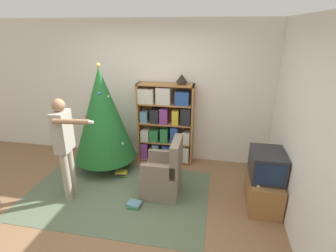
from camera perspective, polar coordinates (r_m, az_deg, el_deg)
name	(u,v)px	position (r m, az deg, el deg)	size (l,w,h in m)	color
ground_plane	(123,216)	(3.89, -9.83, -18.65)	(14.00, 14.00, 0.00)	#846042
wall_back	(154,92)	(4.98, -3.05, 7.42)	(8.00, 0.10, 2.60)	silver
wall_right	(313,143)	(3.18, 29.08, -3.21)	(0.10, 8.00, 2.60)	silver
area_rug	(117,194)	(4.30, -10.98, -14.32)	(2.80, 1.81, 0.01)	#56664C
bookshelf	(165,124)	(4.87, -0.62, 0.54)	(1.03, 0.28, 1.51)	#A8703D
tv_stand	(263,190)	(4.14, 19.99, -13.04)	(0.44, 0.78, 0.46)	#996638
television	(267,165)	(3.93, 20.76, -7.88)	(0.45, 0.57, 0.39)	#28282D
game_remote	(258,184)	(3.80, 18.93, -11.87)	(0.04, 0.12, 0.02)	white
christmas_tree	(103,115)	(4.67, -14.04, 2.40)	(1.09, 1.09, 1.91)	#4C3323
armchair	(164,175)	(4.07, -0.86, -10.70)	(0.58, 0.57, 0.92)	#7A6B5B
standing_person	(65,142)	(4.02, -21.56, -3.23)	(0.67, 0.47, 1.55)	#9E937F
table_lamp	(182,79)	(4.61, 3.01, 10.27)	(0.20, 0.20, 0.18)	#473828
book_pile_near_tree	(121,174)	(4.71, -10.10, -10.20)	(0.21, 0.19, 0.10)	#2D7A42
book_pile_by_chair	(134,205)	(3.99, -7.45, -16.63)	(0.21, 0.19, 0.07)	#2D7A42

